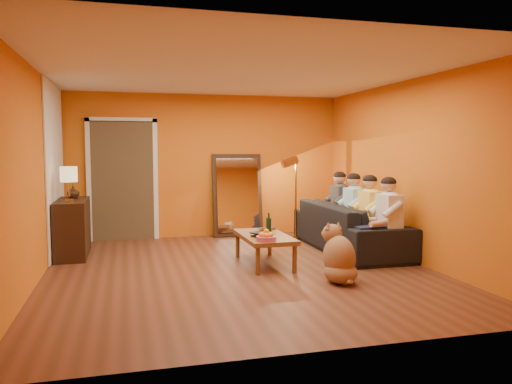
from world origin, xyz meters
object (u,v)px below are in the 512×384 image
object	(u,v)px
person_mid_left	(370,215)
laptop	(270,229)
wine_bottle	(269,224)
sideboard	(73,228)
coffee_table	(264,249)
person_mid_right	(354,211)
dog	(339,253)
vase	(73,192)
table_lamp	(69,184)
floor_lamp	(296,199)
tumbler	(270,230)
person_far_right	(340,207)
person_far_left	(389,220)
mirror_frame	(237,195)
sofa	(349,227)

from	to	relation	value
person_mid_left	laptop	size ratio (longest dim) A/B	4.04
wine_bottle	laptop	xyz separation A→B (m)	(0.13, 0.40, -0.14)
sideboard	coffee_table	bearing A→B (deg)	-25.84
person_mid_right	dog	bearing A→B (deg)	-120.53
coffee_table	vase	xyz separation A→B (m)	(-2.65, 1.53, 0.74)
table_lamp	floor_lamp	bearing A→B (deg)	11.70
sideboard	coffee_table	xyz separation A→B (m)	(2.65, -1.28, -0.21)
tumbler	vase	bearing A→B (deg)	152.96
person_mid_right	person_far_right	distance (m)	0.55
sideboard	person_mid_right	distance (m)	4.41
table_lamp	laptop	xyz separation A→B (m)	(2.83, -0.63, -0.67)
coffee_table	floor_lamp	xyz separation A→B (m)	(1.07, 1.75, 0.51)
person_mid_right	laptop	size ratio (longest dim) A/B	4.04
wine_bottle	person_far_left	bearing A→B (deg)	-10.79
mirror_frame	person_far_right	xyz separation A→B (m)	(1.58, -1.08, -0.15)
person_mid_left	person_mid_right	world-z (taller)	same
table_lamp	person_mid_right	bearing A→B (deg)	-3.29
tumbler	vase	distance (m)	3.15
dog	person_far_left	size ratio (longest dim) A/B	0.59
mirror_frame	sofa	xyz separation A→B (m)	(1.45, -1.73, -0.39)
person_far_left	wine_bottle	distance (m)	1.70
table_lamp	person_far_right	distance (m)	4.41
person_far_left	person_mid_right	size ratio (longest dim) A/B	1.00
mirror_frame	sofa	world-z (taller)	mirror_frame
person_far_left	person_mid_right	xyz separation A→B (m)	(0.00, 1.10, 0.00)
sideboard	person_mid_right	bearing A→B (deg)	-7.19
person_far_left	sofa	bearing A→B (deg)	97.41
vase	sideboard	bearing A→B (deg)	-90.00
sofa	vase	bearing A→B (deg)	78.00
person_far_left	tumbler	xyz separation A→B (m)	(-1.60, 0.49, -0.15)
wine_bottle	laptop	bearing A→B (deg)	72.00
dog	person_mid_right	bearing A→B (deg)	54.82
mirror_frame	coffee_table	bearing A→B (deg)	-93.42
table_lamp	vase	xyz separation A→B (m)	(0.00, 0.55, -0.16)
sideboard	mirror_frame	bearing A→B (deg)	21.16
sideboard	table_lamp	bearing A→B (deg)	-90.00
floor_lamp	sideboard	bearing A→B (deg)	-171.07
sofa	person_mid_right	bearing A→B (deg)	-52.43
coffee_table	dog	world-z (taller)	dog
table_lamp	wine_bottle	world-z (taller)	table_lamp
coffee_table	tumbler	world-z (taller)	tumbler
sofa	floor_lamp	distance (m)	1.28
dog	wine_bottle	world-z (taller)	wine_bottle
dog	person_far_left	xyz separation A→B (m)	(1.09, 0.75, 0.25)
sofa	wine_bottle	bearing A→B (deg)	113.85
laptop	table_lamp	bearing A→B (deg)	143.38
coffee_table	floor_lamp	bearing A→B (deg)	57.46
mirror_frame	vase	xyz separation A→B (m)	(-2.79, -0.83, 0.19)
dog	tumbler	distance (m)	1.34
mirror_frame	sofa	distance (m)	2.29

